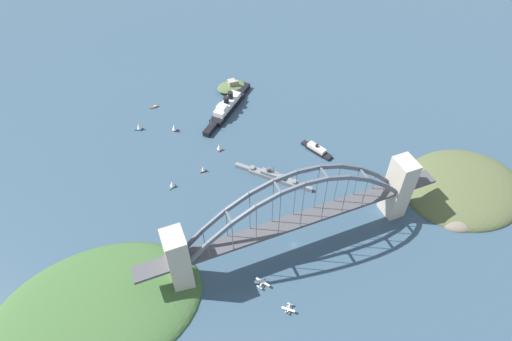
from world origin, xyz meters
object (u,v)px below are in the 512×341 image
at_px(harbor_arch_bridge, 296,220).
at_px(seaplane_taxiing_near_bridge, 288,309).
at_px(small_boat_4, 203,168).
at_px(seaplane_second_in_formation, 262,284).
at_px(small_boat_0, 176,235).
at_px(small_boat_1, 219,147).
at_px(harbor_ferry_steamer, 317,149).
at_px(naval_cruiser, 272,176).
at_px(small_boat_6, 172,184).
at_px(small_boat_3, 174,127).
at_px(small_boat_2, 139,126).
at_px(small_boat_5, 155,107).
at_px(channel_marker_buoy, 328,205).
at_px(fort_island_mid_harbor, 232,87).
at_px(ocean_liner, 228,106).

height_order(harbor_arch_bridge, seaplane_taxiing_near_bridge, harbor_arch_bridge).
bearing_deg(small_boat_4, seaplane_second_in_formation, -87.73).
height_order(small_boat_0, small_boat_1, small_boat_1).
distance_m(harbor_arch_bridge, harbor_ferry_steamer, 114.28).
relative_size(naval_cruiser, small_boat_6, 7.70).
relative_size(small_boat_1, small_boat_3, 0.92).
bearing_deg(harbor_ferry_steamer, small_boat_0, -163.12).
bearing_deg(small_boat_2, small_boat_5, 53.54).
xyz_separation_m(seaplane_taxiing_near_bridge, channel_marker_buoy, (71.56, 73.25, -0.91)).
bearing_deg(small_boat_4, naval_cruiser, -30.28).
bearing_deg(small_boat_2, small_boat_6, -82.81).
bearing_deg(fort_island_mid_harbor, ocean_liner, -117.00).
relative_size(fort_island_mid_harbor, channel_marker_buoy, 12.37).
bearing_deg(small_boat_4, harbor_ferry_steamer, -8.22).
height_order(seaplane_second_in_formation, small_boat_0, seaplane_second_in_formation).
bearing_deg(seaplane_taxiing_near_bridge, small_boat_3, 96.30).
relative_size(small_boat_0, small_boat_3, 0.82).
bearing_deg(ocean_liner, channel_marker_buoy, -77.48).
distance_m(harbor_arch_bridge, small_boat_6, 124.18).
bearing_deg(fort_island_mid_harbor, seaplane_second_in_formation, -104.86).
bearing_deg(small_boat_0, small_boat_5, 82.83).
bearing_deg(small_boat_0, small_boat_1, 52.10).
bearing_deg(small_boat_6, seaplane_second_in_formation, -73.17).
relative_size(seaplane_taxiing_near_bridge, small_boat_4, 1.16).
xyz_separation_m(fort_island_mid_harbor, small_boat_4, (-68.31, -110.64, -0.55)).
bearing_deg(harbor_ferry_steamer, naval_cruiser, -162.97).
height_order(small_boat_3, small_boat_5, small_boat_3).
relative_size(harbor_arch_bridge, channel_marker_buoy, 88.50).
relative_size(ocean_liner, small_boat_2, 7.64).
distance_m(fort_island_mid_harbor, seaplane_second_in_formation, 246.60).
height_order(harbor_arch_bridge, small_boat_6, harbor_arch_bridge).
bearing_deg(seaplane_taxiing_near_bridge, small_boat_1, 87.28).
relative_size(fort_island_mid_harbor, seaplane_taxiing_near_bridge, 3.82).
distance_m(small_boat_5, small_boat_6, 120.16).
distance_m(fort_island_mid_harbor, small_boat_6, 154.74).
bearing_deg(small_boat_3, seaplane_taxiing_near_bridge, -83.70).
height_order(harbor_ferry_steamer, fort_island_mid_harbor, fort_island_mid_harbor).
bearing_deg(small_boat_6, harbor_ferry_steamer, -3.21).
xyz_separation_m(small_boat_3, small_boat_6, (-21.49, -74.31, -0.68)).
bearing_deg(small_boat_4, small_boat_0, -124.25).
bearing_deg(seaplane_taxiing_near_bridge, small_boat_4, 95.43).
distance_m(ocean_liner, fort_island_mid_harbor, 37.60).
bearing_deg(seaplane_taxiing_near_bridge, harbor_ferry_steamer, 55.47).
bearing_deg(seaplane_second_in_formation, seaplane_taxiing_near_bridge, -69.42).
relative_size(ocean_liner, seaplane_second_in_formation, 7.06).
bearing_deg(naval_cruiser, seaplane_taxiing_near_bridge, -108.60).
bearing_deg(small_boat_1, harbor_arch_bridge, -81.20).
relative_size(fort_island_mid_harbor, small_boat_6, 4.56).
relative_size(harbor_ferry_steamer, fort_island_mid_harbor, 0.98).
xyz_separation_m(harbor_ferry_steamer, small_boat_3, (-118.56, 82.16, 1.46)).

